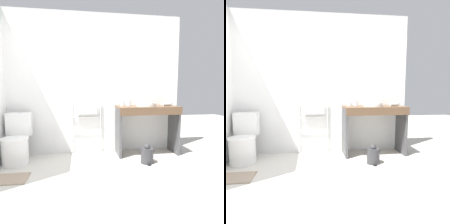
% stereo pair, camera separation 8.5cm
% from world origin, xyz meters
% --- Properties ---
extents(ground_plane, '(12.00, 12.00, 0.00)m').
position_xyz_m(ground_plane, '(0.00, 0.00, 0.00)').
color(ground_plane, beige).
extents(wall_back, '(3.28, 0.12, 2.55)m').
position_xyz_m(wall_back, '(0.00, 1.30, 1.27)').
color(wall_back, white).
rests_on(wall_back, ground_plane).
extents(toilet, '(0.41, 0.55, 0.80)m').
position_xyz_m(toilet, '(-1.27, 0.86, 0.32)').
color(toilet, white).
rests_on(toilet, ground_plane).
extents(towel_radiator, '(0.57, 0.06, 0.96)m').
position_xyz_m(towel_radiator, '(-0.15, 1.19, 0.70)').
color(towel_radiator, silver).
rests_on(towel_radiator, ground_plane).
extents(vanity_counter, '(1.10, 0.51, 0.88)m').
position_xyz_m(vanity_counter, '(0.94, 0.97, 0.61)').
color(vanity_counter, brown).
rests_on(vanity_counter, ground_plane).
extents(sink_basin, '(0.35, 0.35, 0.06)m').
position_xyz_m(sink_basin, '(0.93, 1.01, 0.92)').
color(sink_basin, white).
rests_on(sink_basin, vanity_counter).
extents(faucet, '(0.02, 0.10, 0.11)m').
position_xyz_m(faucet, '(0.93, 1.19, 0.95)').
color(faucet, silver).
rests_on(faucet, vanity_counter).
extents(cup_near_wall, '(0.08, 0.08, 0.09)m').
position_xyz_m(cup_near_wall, '(0.52, 1.15, 0.93)').
color(cup_near_wall, white).
rests_on(cup_near_wall, vanity_counter).
extents(cup_near_edge, '(0.08, 0.08, 0.09)m').
position_xyz_m(cup_near_edge, '(0.63, 1.10, 0.93)').
color(cup_near_edge, white).
rests_on(cup_near_edge, vanity_counter).
extents(hair_dryer, '(0.19, 0.18, 0.08)m').
position_xyz_m(hair_dryer, '(1.31, 0.96, 0.92)').
color(hair_dryer, white).
rests_on(hair_dryer, vanity_counter).
extents(trash_bin, '(0.21, 0.24, 0.31)m').
position_xyz_m(trash_bin, '(0.80, 0.52, 0.13)').
color(trash_bin, '#333335').
rests_on(trash_bin, ground_plane).
extents(bath_mat, '(0.56, 0.36, 0.01)m').
position_xyz_m(bath_mat, '(-1.24, 0.23, 0.01)').
color(bath_mat, gray).
rests_on(bath_mat, ground_plane).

